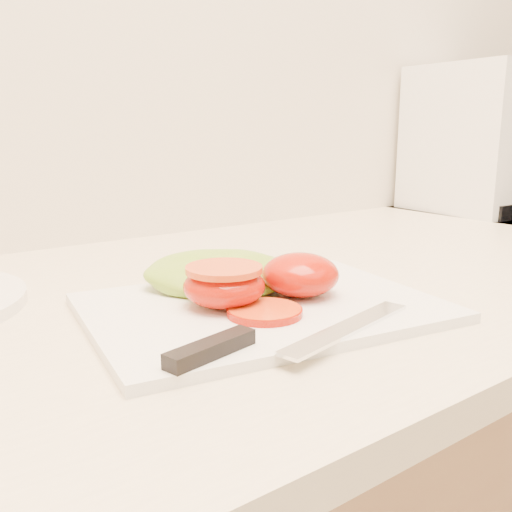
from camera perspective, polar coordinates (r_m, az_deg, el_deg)
counter at (r=1.17m, az=18.68°, el=-21.25°), size 3.92×0.65×0.93m
cutting_board at (r=0.56m, az=0.61°, el=-5.19°), size 0.37×0.29×0.01m
tomato_half_dome at (r=0.58m, az=4.46°, el=-1.85°), size 0.08×0.08×0.04m
tomato_half_cut at (r=0.54m, az=-3.21°, el=-2.83°), size 0.08×0.08×0.04m
tomato_slice_0 at (r=0.52m, az=0.87°, el=-5.57°), size 0.07×0.07×0.01m
lettuce_leaf_0 at (r=0.61m, az=-3.57°, el=-1.75°), size 0.19×0.18×0.03m
knife at (r=0.45m, az=1.28°, el=-8.37°), size 0.25×0.07×0.01m
appliance at (r=1.30m, az=21.14°, el=10.82°), size 0.22×0.26×0.30m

